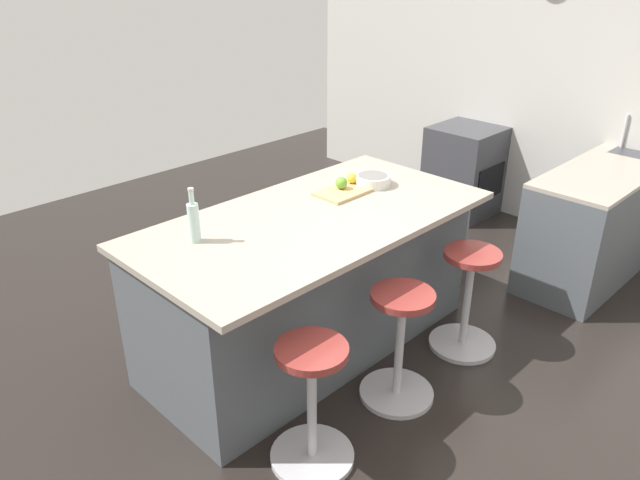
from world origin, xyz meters
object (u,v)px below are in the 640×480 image
(oven_range, at_px, (464,171))
(stool_by_window, at_px, (467,303))
(kitchen_island, at_px, (309,281))
(fruit_bowl, at_px, (373,179))
(stool_middle, at_px, (399,349))
(stool_near_camera, at_px, (312,408))
(apple_green, at_px, (341,183))
(water_bottle, at_px, (194,221))
(apple_yellow, at_px, (352,178))
(cutting_board, at_px, (343,192))

(oven_range, relative_size, stool_by_window, 1.23)
(kitchen_island, xyz_separation_m, fruit_bowl, (-0.65, -0.05, 0.51))
(stool_middle, bearing_deg, stool_near_camera, 0.00)
(stool_near_camera, height_order, apple_green, apple_green)
(stool_near_camera, bearing_deg, stool_by_window, 180.00)
(stool_near_camera, height_order, water_bottle, water_bottle)
(stool_middle, distance_m, fruit_bowl, 1.21)
(kitchen_island, xyz_separation_m, apple_yellow, (-0.54, -0.14, 0.53))
(stool_by_window, xyz_separation_m, stool_middle, (0.70, 0.00, 0.00))
(kitchen_island, xyz_separation_m, water_bottle, (0.70, -0.17, 0.59))
(stool_middle, xyz_separation_m, fruit_bowl, (-0.65, -0.79, 0.66))
(apple_yellow, bearing_deg, stool_by_window, 100.56)
(cutting_board, bearing_deg, stool_by_window, 110.22)
(stool_near_camera, xyz_separation_m, apple_green, (-1.11, -0.85, 0.68))
(stool_by_window, height_order, cutting_board, cutting_board)
(kitchen_island, height_order, fruit_bowl, fruit_bowl)
(kitchen_island, bearing_deg, apple_yellow, -165.81)
(oven_range, distance_m, water_bottle, 3.42)
(stool_middle, relative_size, apple_green, 8.77)
(apple_green, height_order, water_bottle, water_bottle)
(stool_near_camera, distance_m, cutting_board, 1.51)
(oven_range, xyz_separation_m, apple_green, (2.23, 0.44, 0.58))
(stool_middle, xyz_separation_m, cutting_board, (-0.40, -0.82, 0.63))
(cutting_board, relative_size, water_bottle, 1.15)
(fruit_bowl, bearing_deg, kitchen_island, 4.25)
(apple_yellow, xyz_separation_m, apple_green, (0.13, 0.02, 0.00))
(stool_middle, height_order, water_bottle, water_bottle)
(stool_near_camera, distance_m, fruit_bowl, 1.70)
(apple_green, bearing_deg, fruit_bowl, 164.38)
(stool_by_window, distance_m, water_bottle, 1.83)
(oven_range, bearing_deg, stool_middle, 26.06)
(kitchen_island, relative_size, apple_green, 27.68)
(oven_range, xyz_separation_m, stool_middle, (2.64, 1.29, -0.10))
(apple_green, relative_size, fruit_bowl, 0.33)
(kitchen_island, bearing_deg, apple_green, -164.37)
(stool_middle, relative_size, apple_yellow, 9.84)
(oven_range, height_order, apple_yellow, apple_yellow)
(stool_near_camera, relative_size, water_bottle, 2.25)
(stool_near_camera, bearing_deg, fruit_bowl, -149.76)
(kitchen_island, height_order, stool_near_camera, kitchen_island)
(oven_range, bearing_deg, kitchen_island, 11.80)
(stool_by_window, bearing_deg, apple_yellow, -79.44)
(stool_by_window, distance_m, apple_yellow, 1.12)
(stool_middle, bearing_deg, stool_by_window, 180.00)
(apple_yellow, height_order, apple_green, apple_green)
(cutting_board, bearing_deg, water_bottle, -4.40)
(stool_middle, xyz_separation_m, apple_yellow, (-0.54, -0.88, 0.67))
(kitchen_island, xyz_separation_m, cutting_board, (-0.40, -0.08, 0.48))
(oven_range, distance_m, apple_green, 2.34)
(cutting_board, bearing_deg, stool_near_camera, 36.86)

